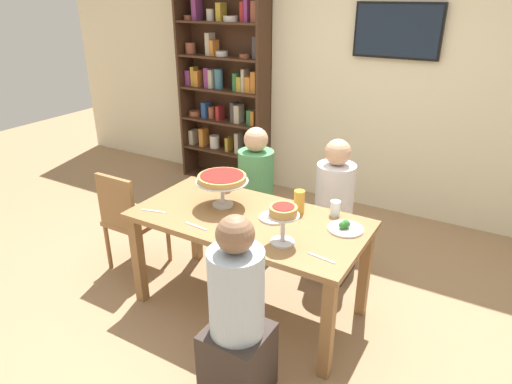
{
  "coord_description": "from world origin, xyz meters",
  "views": [
    {
      "loc": [
        1.42,
        -2.33,
        2.14
      ],
      "look_at": [
        0.0,
        0.1,
        0.89
      ],
      "focal_mm": 31.61,
      "sensor_mm": 36.0,
      "label": 1
    }
  ],
  "objects": [
    {
      "name": "ground_plane",
      "position": [
        0.0,
        0.0,
        0.0
      ],
      "size": [
        12.0,
        12.0,
        0.0
      ],
      "primitive_type": "plane",
      "color": "#9E7A56"
    },
    {
      "name": "salad_plate_near_diner",
      "position": [
        0.63,
        0.16,
        0.76
      ],
      "size": [
        0.23,
        0.23,
        0.07
      ],
      "color": "white",
      "rests_on": "dining_table"
    },
    {
      "name": "personal_pizza_stand",
      "position": [
        0.36,
        -0.19,
        0.92
      ],
      "size": [
        0.2,
        0.2,
        0.25
      ],
      "color": "silver",
      "rests_on": "dining_table"
    },
    {
      "name": "chair_head_west",
      "position": [
        -1.09,
        -0.06,
        0.49
      ],
      "size": [
        0.4,
        0.4,
        0.87
      ],
      "color": "olive",
      "rests_on": "ground_plane"
    },
    {
      "name": "beer_glass_amber_tall",
      "position": [
        0.26,
        0.24,
        0.82
      ],
      "size": [
        0.08,
        0.08,
        0.16
      ],
      "primitive_type": "cylinder",
      "color": "gold",
      "rests_on": "dining_table"
    },
    {
      "name": "diner_far_left",
      "position": [
        -0.35,
        0.7,
        0.49
      ],
      "size": [
        0.34,
        0.34,
        1.15
      ],
      "rotation": [
        0.0,
        0.0,
        -1.57
      ],
      "color": "#382D28",
      "rests_on": "ground_plane"
    },
    {
      "name": "cutlery_fork_near",
      "position": [
        -0.23,
        -0.29,
        0.74
      ],
      "size": [
        0.18,
        0.03,
        0.0
      ],
      "primitive_type": "cube",
      "rotation": [
        0.0,
        0.0,
        -0.09
      ],
      "color": "silver",
      "rests_on": "dining_table"
    },
    {
      "name": "diner_near_right",
      "position": [
        0.35,
        -0.71,
        0.49
      ],
      "size": [
        0.34,
        0.34,
        1.15
      ],
      "rotation": [
        0.0,
        0.0,
        1.57
      ],
      "color": "#382D28",
      "rests_on": "ground_plane"
    },
    {
      "name": "deep_dish_pizza_stand",
      "position": [
        -0.26,
        0.07,
        0.94
      ],
      "size": [
        0.37,
        0.37,
        0.23
      ],
      "color": "silver",
      "rests_on": "dining_table"
    },
    {
      "name": "salad_plate_far_diner",
      "position": [
        0.16,
        0.07,
        0.76
      ],
      "size": [
        0.2,
        0.2,
        0.07
      ],
      "color": "white",
      "rests_on": "dining_table"
    },
    {
      "name": "water_glass_clear_near",
      "position": [
        -0.37,
        0.31,
        0.79
      ],
      "size": [
        0.06,
        0.06,
        0.1
      ],
      "primitive_type": "cylinder",
      "color": "white",
      "rests_on": "dining_table"
    },
    {
      "name": "dining_table",
      "position": [
        0.0,
        0.0,
        0.64
      ],
      "size": [
        1.6,
        0.81,
        0.74
      ],
      "color": "olive",
      "rests_on": "ground_plane"
    },
    {
      "name": "diner_far_right",
      "position": [
        0.34,
        0.73,
        0.49
      ],
      "size": [
        0.34,
        0.34,
        1.15
      ],
      "rotation": [
        0.0,
        0.0,
        -1.57
      ],
      "color": "#382D28",
      "rests_on": "ground_plane"
    },
    {
      "name": "cutlery_knife_near",
      "position": [
        0.63,
        -0.23,
        0.74
      ],
      "size": [
        0.18,
        0.04,
        0.0
      ],
      "primitive_type": "cube",
      "rotation": [
        0.0,
        0.0,
        -0.15
      ],
      "color": "silver",
      "rests_on": "dining_table"
    },
    {
      "name": "cutlery_fork_far",
      "position": [
        -0.62,
        -0.26,
        0.74
      ],
      "size": [
        0.18,
        0.06,
        0.0
      ],
      "primitive_type": "cube",
      "rotation": [
        0.0,
        0.0,
        0.25
      ],
      "color": "silver",
      "rests_on": "dining_table"
    },
    {
      "name": "bookshelf",
      "position": [
        -1.53,
        2.01,
        1.14
      ],
      "size": [
        1.1,
        0.3,
        2.21
      ],
      "color": "#422819",
      "rests_on": "ground_plane"
    },
    {
      "name": "water_glass_clear_far",
      "position": [
        0.49,
        0.33,
        0.79
      ],
      "size": [
        0.07,
        0.07,
        0.1
      ],
      "primitive_type": "cylinder",
      "color": "white",
      "rests_on": "dining_table"
    },
    {
      "name": "rear_partition",
      "position": [
        0.0,
        2.2,
        1.4
      ],
      "size": [
        8.0,
        0.12,
        2.8
      ],
      "primitive_type": "cube",
      "color": "beige",
      "rests_on": "ground_plane"
    },
    {
      "name": "television",
      "position": [
        0.33,
        2.11,
        1.82
      ],
      "size": [
        0.8,
        0.05,
        0.49
      ],
      "color": "black"
    }
  ]
}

